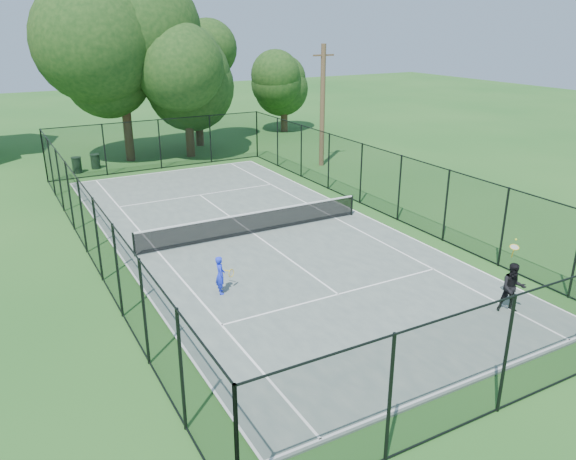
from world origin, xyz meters
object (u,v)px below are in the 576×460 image
tennis_net (253,222)px  player_blue (220,275)px  trash_bin_left (77,165)px  utility_pole (322,106)px  player_black (513,288)px  trash_bin_right (95,161)px

tennis_net → player_blue: 5.54m
tennis_net → trash_bin_left: (-4.68, 14.36, -0.10)m
utility_pole → player_blue: size_ratio=5.60×
player_black → trash_bin_left: bearing=109.7°
player_blue → trash_bin_left: bearing=94.2°
tennis_net → utility_pole: size_ratio=1.39×
trash_bin_left → player_blue: size_ratio=0.74×
utility_pole → trash_bin_left: bearing=158.6°
utility_pole → player_blue: utility_pole is taller
tennis_net → trash_bin_right: 15.34m
utility_pole → tennis_net: bearing=-135.0°
trash_bin_right → player_black: (7.51, -24.81, 0.41)m
trash_bin_left → player_black: 25.75m
trash_bin_right → player_black: bearing=-73.2°
trash_bin_left → utility_pole: bearing=-21.4°
utility_pole → player_blue: 18.46m
trash_bin_left → player_black: (8.69, -24.24, 0.37)m
player_black → tennis_net: bearing=112.0°
trash_bin_left → trash_bin_right: 1.30m
trash_bin_right → utility_pole: bearing=-25.4°
tennis_net → trash_bin_right: size_ratio=11.39×
trash_bin_right → tennis_net: bearing=-76.8°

